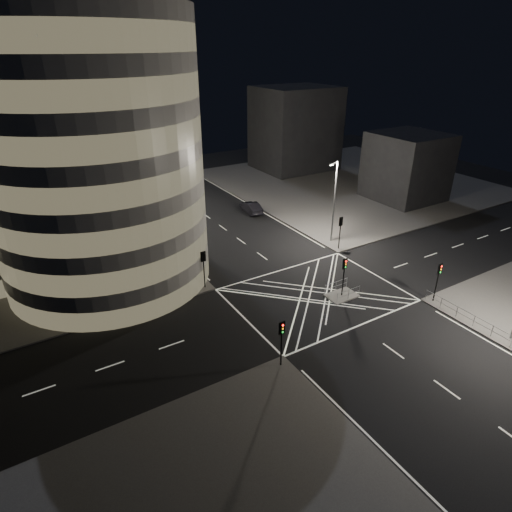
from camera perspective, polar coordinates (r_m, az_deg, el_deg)
ground at (r=42.65m, az=7.98°, el=-5.16°), size 120.00×120.00×0.00m
sidewalk_far_right at (r=79.06m, az=12.39°, el=9.65°), size 42.00×42.00×0.15m
central_island at (r=42.82m, az=11.34°, el=-5.20°), size 3.00×2.00×0.15m
office_tower_curved at (r=47.47m, az=-27.64°, el=11.97°), size 30.00×29.00×27.20m
office_block_rear at (r=70.56m, az=-30.43°, el=14.02°), size 24.00×16.00×22.00m
building_right_far at (r=85.19m, az=5.22°, el=16.58°), size 14.00×12.00×15.00m
building_right_near at (r=71.25m, az=19.45°, el=11.19°), size 10.00×10.00×10.00m
building_far_end at (r=88.88m, az=-18.89°, el=16.64°), size 18.00×8.00×18.00m
tree_a at (r=42.59m, az=-10.49°, el=2.22°), size 4.22×4.22×7.29m
tree_b at (r=47.83m, az=-13.16°, el=4.82°), size 4.02×4.02×7.26m
tree_c at (r=53.27m, az=-15.30°, el=6.74°), size 3.96×3.96×7.17m
tree_d at (r=58.86m, az=-17.04°, el=8.19°), size 4.99×4.99×7.57m
tree_e at (r=64.66m, az=-18.41°, el=8.94°), size 4.40×4.40×6.52m
traffic_signal_fl at (r=42.21m, az=-7.01°, el=-0.90°), size 0.55×0.22×4.00m
traffic_signal_nl at (r=32.08m, az=3.44°, el=-10.53°), size 0.55×0.22×4.00m
traffic_signal_fr at (r=51.13m, az=11.19°, el=3.82°), size 0.55×0.22×4.00m
traffic_signal_nr at (r=43.14m, az=23.15°, el=-2.38°), size 0.55×0.22×4.00m
traffic_signal_island at (r=41.42m, az=11.69°, el=-1.85°), size 0.55×0.22×4.00m
street_lamp_left_near at (r=45.32m, az=-10.70°, el=4.46°), size 1.25×0.25×10.00m
street_lamp_left_far at (r=61.69m, az=-16.93°, el=9.71°), size 1.25×0.25×10.00m
street_lamp_right_far at (r=52.13m, az=10.37°, el=7.43°), size 1.25×0.25×10.00m
railing_near_right at (r=41.53m, az=27.99°, el=-8.21°), size 0.06×11.70×1.10m
railing_island_south at (r=41.95m, az=12.23°, el=-5.01°), size 2.80×0.06×1.10m
railing_island_north at (r=43.06m, az=10.62°, el=-3.96°), size 2.80×0.06×1.10m
sedan at (r=62.61m, az=-0.65°, el=6.52°), size 2.20×5.00×1.60m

